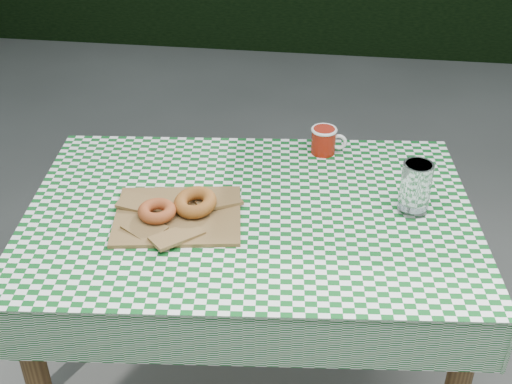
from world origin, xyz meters
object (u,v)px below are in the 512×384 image
table (251,318)px  drinking_glass (415,188)px  coffee_mug (324,141)px  paper_bag (178,215)px

table → drinking_glass: (0.42, 0.06, 0.45)m
coffee_mug → drinking_glass: bearing=-46.2°
table → paper_bag: (-0.18, -0.05, 0.39)m
table → paper_bag: 0.43m
paper_bag → drinking_glass: 0.61m
table → drinking_glass: drinking_glass is taller
paper_bag → drinking_glass: drinking_glass is taller
table → coffee_mug: coffee_mug is taller
table → paper_bag: size_ratio=3.58×
table → paper_bag: paper_bag is taller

